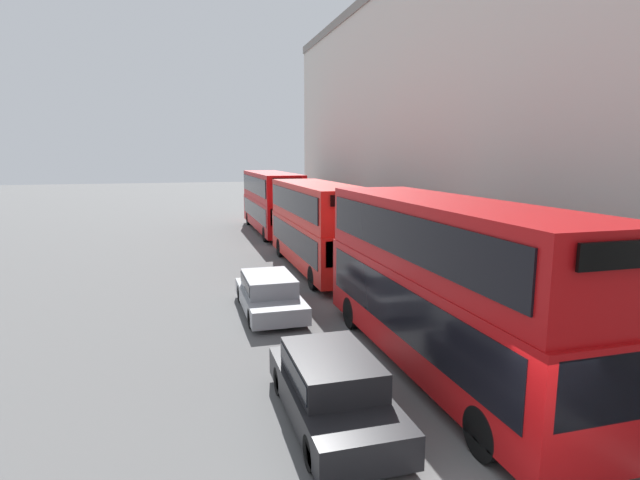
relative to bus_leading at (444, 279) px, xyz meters
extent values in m
cube|color=#B20C0F|center=(0.00, 0.01, -0.93)|extent=(2.55, 10.49, 2.29)
cube|color=#B20C0F|center=(0.00, 0.01, 1.09)|extent=(2.50, 10.28, 1.76)
cube|color=black|center=(0.00, 0.01, -0.66)|extent=(2.59, 9.65, 1.28)
cube|color=black|center=(0.00, 0.01, 1.18)|extent=(2.59, 9.65, 1.06)
cube|color=black|center=(0.00, -5.21, -0.47)|extent=(2.17, 0.06, 1.15)
cube|color=black|center=(0.00, -5.21, 1.62)|extent=(1.78, 0.06, 0.42)
cylinder|color=black|center=(-1.12, -3.64, -1.93)|extent=(0.30, 1.00, 1.00)
cylinder|color=black|center=(1.13, -3.64, -1.93)|extent=(0.30, 1.00, 1.00)
cylinder|color=black|center=(-1.12, 3.65, -1.93)|extent=(0.30, 1.00, 1.00)
cylinder|color=black|center=(1.13, 3.65, -1.93)|extent=(0.30, 1.00, 1.00)
cube|color=red|center=(0.00, 11.93, -1.07)|extent=(2.55, 10.23, 2.03)
cube|color=red|center=(0.00, 11.93, 0.84)|extent=(2.50, 10.02, 1.78)
cube|color=black|center=(0.00, 11.93, -0.82)|extent=(2.59, 9.41, 1.14)
cube|color=black|center=(0.00, 11.93, 0.93)|extent=(2.59, 9.41, 1.07)
cube|color=black|center=(0.00, 6.85, -0.66)|extent=(2.17, 0.06, 1.01)
cube|color=black|center=(0.00, 6.85, 1.37)|extent=(1.78, 0.06, 0.43)
cylinder|color=black|center=(-1.12, 8.42, -1.93)|extent=(0.30, 1.00, 1.00)
cylinder|color=black|center=(1.13, 8.42, -1.93)|extent=(0.30, 1.00, 1.00)
cylinder|color=black|center=(-1.12, 15.45, -1.93)|extent=(0.30, 1.00, 1.00)
cylinder|color=black|center=(1.13, 15.45, -1.93)|extent=(0.30, 1.00, 1.00)
cube|color=#B20C0F|center=(0.00, 24.44, -1.07)|extent=(2.55, 11.38, 2.02)
cube|color=#B20C0F|center=(0.00, 24.44, 0.89)|extent=(2.50, 11.15, 1.89)
cube|color=black|center=(0.00, 24.44, -0.83)|extent=(2.59, 10.47, 1.13)
cube|color=black|center=(0.00, 24.44, 0.98)|extent=(2.59, 10.47, 1.13)
cube|color=black|center=(0.00, 18.78, -0.66)|extent=(2.17, 0.06, 1.01)
cube|color=black|center=(0.00, 18.78, 1.46)|extent=(1.78, 0.06, 0.45)
cylinder|color=black|center=(-1.12, 20.35, -1.93)|extent=(0.30, 1.00, 1.00)
cylinder|color=black|center=(1.13, 20.35, -1.93)|extent=(0.30, 1.00, 1.00)
cylinder|color=black|center=(-1.12, 28.53, -1.93)|extent=(0.30, 1.00, 1.00)
cylinder|color=black|center=(1.13, 28.53, -1.93)|extent=(0.30, 1.00, 1.00)
cube|color=black|center=(-3.40, -1.64, -1.92)|extent=(1.85, 4.58, 0.65)
cube|color=black|center=(-3.40, -1.53, -1.30)|extent=(1.63, 2.52, 0.59)
cube|color=black|center=(-3.40, -1.53, -1.27)|extent=(1.67, 2.39, 0.38)
cylinder|color=black|center=(-4.22, -3.11, -2.11)|extent=(0.22, 0.64, 0.64)
cylinder|color=black|center=(-2.58, -3.11, -2.11)|extent=(0.22, 0.64, 0.64)
cylinder|color=black|center=(-4.22, -0.18, -2.11)|extent=(0.22, 0.64, 0.64)
cylinder|color=black|center=(-2.58, -0.18, -2.11)|extent=(0.22, 0.64, 0.64)
cube|color=gray|center=(-3.40, 5.96, -1.97)|extent=(1.87, 4.63, 0.56)
cube|color=gray|center=(-3.40, 6.08, -1.40)|extent=(1.65, 2.55, 0.58)
cube|color=black|center=(-3.40, 6.08, -1.37)|extent=(1.69, 2.42, 0.37)
cylinder|color=black|center=(-4.23, 4.48, -2.11)|extent=(0.22, 0.64, 0.64)
cylinder|color=black|center=(-2.57, 4.48, -2.11)|extent=(0.22, 0.64, 0.64)
cylinder|color=black|center=(-4.23, 7.45, -2.11)|extent=(0.22, 0.64, 0.64)
cylinder|color=black|center=(-2.57, 7.45, -2.11)|extent=(0.22, 0.64, 0.64)
cylinder|color=brown|center=(2.64, 16.04, -1.71)|extent=(0.36, 0.36, 1.43)
sphere|color=tan|center=(2.64, 16.04, -0.89)|extent=(0.22, 0.22, 0.22)
camera|label=1|loc=(-6.25, -10.86, 3.05)|focal=28.00mm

